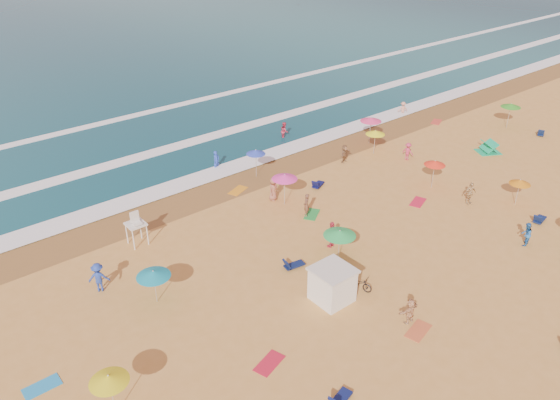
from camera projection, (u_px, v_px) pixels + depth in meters
ground at (352, 248)px, 36.01m from camera, size 220.00×220.00×0.00m
wet_sand at (241, 181)px, 44.49m from camera, size 220.00×220.00×0.00m
surf_foam at (186, 147)px, 50.42m from camera, size 200.00×18.70×0.05m
cabana at (332, 285)px, 30.97m from camera, size 2.00×2.00×2.00m
cabana_roof at (333, 270)px, 30.46m from camera, size 2.20×2.20×0.12m
bicycle at (359, 283)px, 32.08m from camera, size 1.05×1.81×0.90m
lifeguard_stand at (137, 230)px, 35.98m from camera, size 1.20×1.20×2.10m
beach_umbrellas at (353, 220)px, 35.02m from camera, size 55.69×31.39×0.81m
loungers at (468, 229)px, 37.76m from camera, size 47.03×22.30×0.34m
towels at (375, 250)px, 35.86m from camera, size 45.12×23.00×0.03m
popup_tents at (554, 157)px, 47.21m from camera, size 6.67×11.91×1.20m
beachgoers at (287, 218)px, 37.88m from camera, size 48.85×27.20×2.15m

